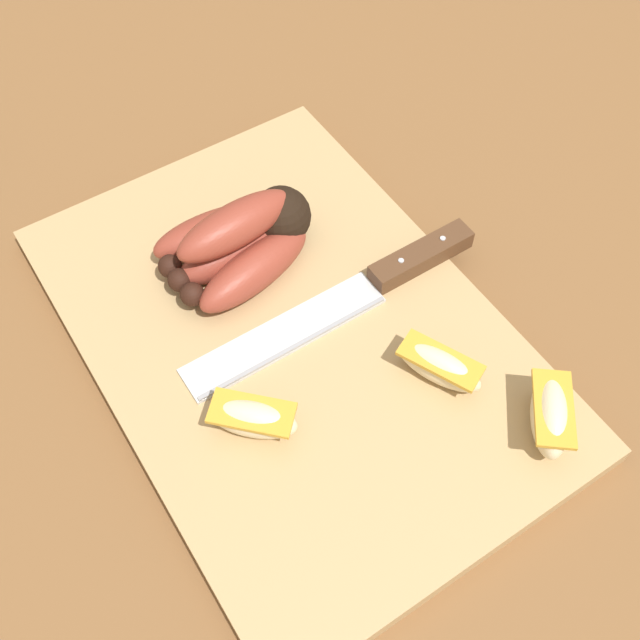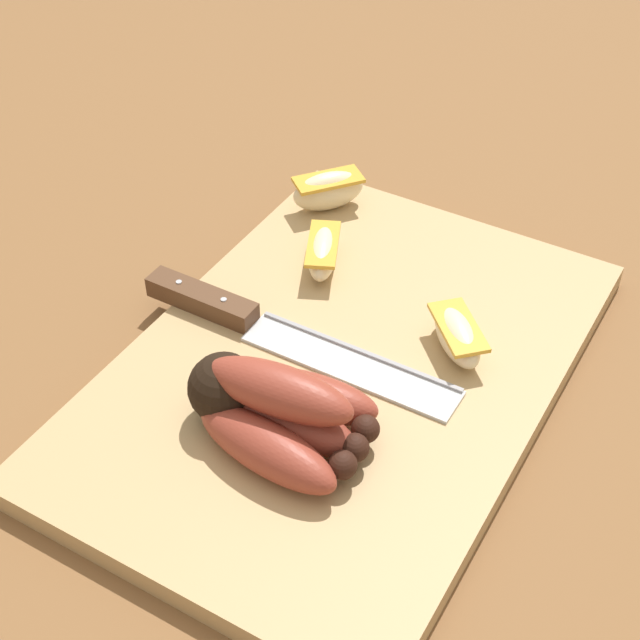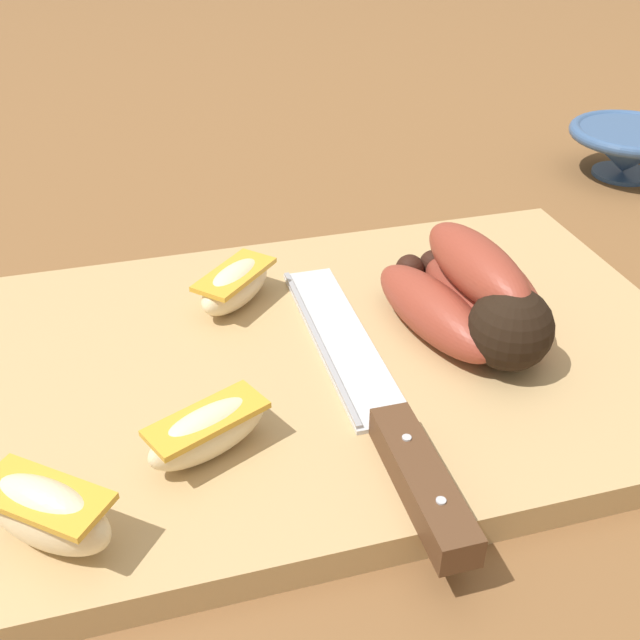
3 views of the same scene
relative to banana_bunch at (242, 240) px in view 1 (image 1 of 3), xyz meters
name	(u,v)px [view 1 (image 1 of 3)]	position (x,y,z in m)	size (l,w,h in m)	color
ground_plane	(294,344)	(-0.09, 0.00, -0.05)	(6.00, 6.00, 0.00)	brown
cutting_board	(295,339)	(-0.09, 0.00, -0.04)	(0.46, 0.31, 0.02)	tan
banana_bunch	(242,240)	(0.00, 0.00, 0.00)	(0.11, 0.14, 0.07)	black
chefs_knife	(376,283)	(-0.09, -0.08, -0.02)	(0.04, 0.28, 0.02)	silver
apple_wedge_near	(550,415)	(-0.27, -0.11, -0.01)	(0.07, 0.06, 0.04)	beige
apple_wedge_middle	(253,418)	(-0.15, 0.08, -0.01)	(0.07, 0.07, 0.03)	beige
apple_wedge_far	(439,366)	(-0.19, -0.07, -0.01)	(0.08, 0.05, 0.03)	beige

